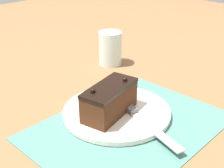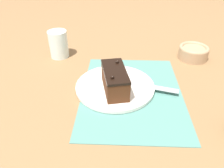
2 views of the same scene
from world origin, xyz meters
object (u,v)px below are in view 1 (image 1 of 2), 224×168
(chocolate_cake, at_px, (110,100))
(serving_knife, at_px, (135,113))
(cake_plate, at_px, (117,112))
(drinking_glass, at_px, (110,48))

(chocolate_cake, distance_m, serving_knife, 0.07)
(chocolate_cake, bearing_deg, serving_knife, 126.14)
(cake_plate, height_order, serving_knife, serving_knife)
(serving_knife, height_order, drinking_glass, drinking_glass)
(cake_plate, distance_m, serving_knife, 0.05)
(chocolate_cake, distance_m, drinking_glass, 0.36)
(serving_knife, relative_size, drinking_glass, 2.14)
(cake_plate, height_order, chocolate_cake, chocolate_cake)
(serving_knife, xyz_separation_m, drinking_glass, (-0.22, -0.30, 0.04))
(cake_plate, distance_m, chocolate_cake, 0.05)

